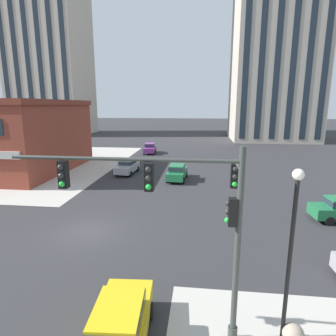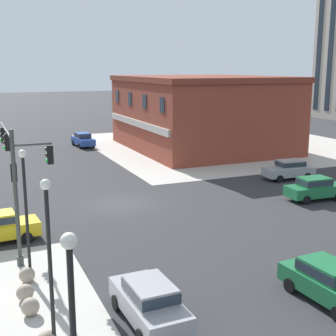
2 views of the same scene
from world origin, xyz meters
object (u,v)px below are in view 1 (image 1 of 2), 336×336
at_px(traffic_signal_main, 193,213).
at_px(car_main_northbound_far, 150,148).
at_px(street_lamp_corner_near, 292,239).
at_px(car_main_southbound_near, 119,325).
at_px(car_parked_curb, 127,166).
at_px(bollard_sphere_curb_a, 293,334).
at_px(car_cross_eastbound, 177,172).

relative_size(traffic_signal_main, car_main_northbound_far, 1.66).
distance_m(street_lamp_corner_near, car_main_southbound_near, 6.24).
bearing_deg(street_lamp_corner_near, car_parked_curb, 116.35).
height_order(traffic_signal_main, street_lamp_corner_near, traffic_signal_main).
xyz_separation_m(bollard_sphere_curb_a, street_lamp_corner_near, (-0.30, 0.18, 3.37)).
xyz_separation_m(street_lamp_corner_near, car_cross_eastbound, (-5.42, 20.88, -2.81)).
bearing_deg(bollard_sphere_curb_a, street_lamp_corner_near, 148.49).
distance_m(traffic_signal_main, car_main_northbound_far, 38.82).
distance_m(street_lamp_corner_near, car_cross_eastbound, 21.76).
bearing_deg(bollard_sphere_curb_a, car_main_southbound_near, -171.06).
xyz_separation_m(car_main_southbound_near, car_cross_eastbound, (0.04, 21.97, 0.00)).
xyz_separation_m(street_lamp_corner_near, car_parked_curb, (-11.48, 23.18, -2.81)).
xyz_separation_m(car_main_northbound_far, car_main_southbound_near, (5.95, -38.79, 0.00)).
bearing_deg(car_cross_eastbound, bollard_sphere_curb_a, -74.81).
relative_size(traffic_signal_main, street_lamp_corner_near, 1.24).
bearing_deg(car_parked_curb, street_lamp_corner_near, -63.65).
bearing_deg(car_parked_curb, car_cross_eastbound, -20.76).
bearing_deg(traffic_signal_main, car_cross_eastbound, 96.14).
height_order(traffic_signal_main, bollard_sphere_curb_a, traffic_signal_main).
relative_size(bollard_sphere_curb_a, car_main_southbound_near, 0.16).
xyz_separation_m(traffic_signal_main, car_cross_eastbound, (-2.25, 20.94, -3.58)).
height_order(car_main_northbound_far, car_cross_eastbound, same).
height_order(bollard_sphere_curb_a, car_cross_eastbound, car_cross_eastbound).
bearing_deg(car_main_southbound_near, car_main_northbound_far, 98.72).
bearing_deg(car_cross_eastbound, car_parked_curb, 159.24).
relative_size(street_lamp_corner_near, car_main_northbound_far, 1.33).
relative_size(car_main_southbound_near, car_parked_curb, 1.00).
xyz_separation_m(bollard_sphere_curb_a, car_main_southbound_near, (-5.76, -0.91, 0.56)).
height_order(street_lamp_corner_near, car_parked_curb, street_lamp_corner_near).
relative_size(car_cross_eastbound, car_parked_curb, 0.99).
relative_size(traffic_signal_main, car_parked_curb, 1.66).
relative_size(traffic_signal_main, bollard_sphere_curb_a, 10.48).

